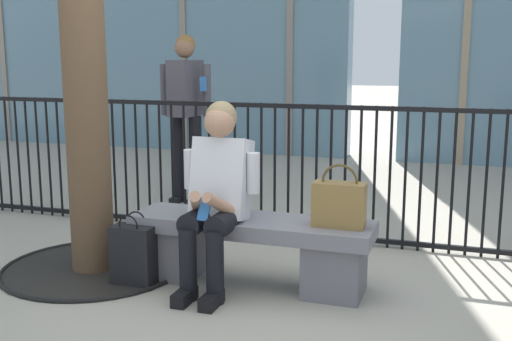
{
  "coord_description": "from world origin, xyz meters",
  "views": [
    {
      "loc": [
        1.28,
        -3.67,
        1.48
      ],
      "look_at": [
        0.0,
        0.1,
        0.75
      ],
      "focal_mm": 43.12,
      "sensor_mm": 36.0,
      "label": 1
    }
  ],
  "objects_px": {
    "handbag_on_bench": "(339,203)",
    "seated_person_with_phone": "(216,190)",
    "stone_bench": "(251,245)",
    "shopping_bag": "(133,255)",
    "bystander_at_railing": "(186,106)"
  },
  "relations": [
    {
      "from": "stone_bench",
      "to": "seated_person_with_phone",
      "type": "distance_m",
      "value": 0.44
    },
    {
      "from": "shopping_bag",
      "to": "stone_bench",
      "type": "bearing_deg",
      "value": 19.74
    },
    {
      "from": "seated_person_with_phone",
      "to": "handbag_on_bench",
      "type": "xyz_separation_m",
      "value": [
        0.77,
        0.12,
        -0.05
      ]
    },
    {
      "from": "seated_person_with_phone",
      "to": "shopping_bag",
      "type": "distance_m",
      "value": 0.71
    },
    {
      "from": "stone_bench",
      "to": "handbag_on_bench",
      "type": "relative_size",
      "value": 4.05
    },
    {
      "from": "shopping_bag",
      "to": "bystander_at_railing",
      "type": "relative_size",
      "value": 0.29
    },
    {
      "from": "stone_bench",
      "to": "seated_person_with_phone",
      "type": "bearing_deg",
      "value": -145.89
    },
    {
      "from": "stone_bench",
      "to": "handbag_on_bench",
      "type": "height_order",
      "value": "handbag_on_bench"
    },
    {
      "from": "bystander_at_railing",
      "to": "stone_bench",
      "type": "bearing_deg",
      "value": -55.07
    },
    {
      "from": "bystander_at_railing",
      "to": "seated_person_with_phone",
      "type": "bearing_deg",
      "value": -60.43
    },
    {
      "from": "shopping_bag",
      "to": "handbag_on_bench",
      "type": "bearing_deg",
      "value": 10.88
    },
    {
      "from": "stone_bench",
      "to": "bystander_at_railing",
      "type": "xyz_separation_m",
      "value": [
        -1.4,
        2.01,
        0.73
      ]
    },
    {
      "from": "handbag_on_bench",
      "to": "seated_person_with_phone",
      "type": "bearing_deg",
      "value": -171.24
    },
    {
      "from": "shopping_bag",
      "to": "bystander_at_railing",
      "type": "xyz_separation_m",
      "value": [
        -0.67,
        2.27,
        0.8
      ]
    },
    {
      "from": "seated_person_with_phone",
      "to": "handbag_on_bench",
      "type": "bearing_deg",
      "value": 8.76
    }
  ]
}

